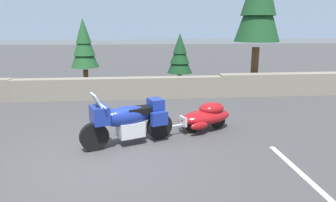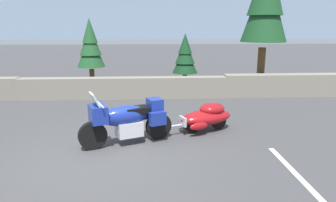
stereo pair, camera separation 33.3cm
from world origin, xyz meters
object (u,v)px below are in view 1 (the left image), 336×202
car_shaped_trailer (206,116)px  pine_tree_far_right (84,46)px  pine_tree_secondary (180,55)px  touring_motorcycle (128,120)px

car_shaped_trailer → pine_tree_far_right: 7.27m
car_shaped_trailer → pine_tree_secondary: bearing=90.3°
touring_motorcycle → car_shaped_trailer: (2.08, 0.83, -0.21)m
touring_motorcycle → pine_tree_secondary: pine_tree_secondary is taller
pine_tree_secondary → car_shaped_trailer: bearing=-89.7°
pine_tree_secondary → pine_tree_far_right: bearing=170.8°
pine_tree_secondary → pine_tree_far_right: size_ratio=0.80×
pine_tree_far_right → car_shaped_trailer: bearing=-54.8°
pine_tree_secondary → pine_tree_far_right: pine_tree_far_right is taller
pine_tree_secondary → pine_tree_far_right: 4.14m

